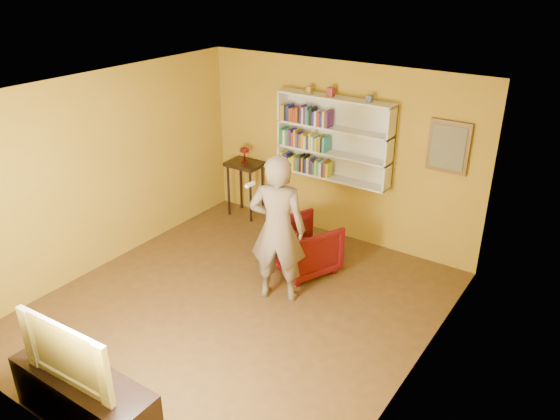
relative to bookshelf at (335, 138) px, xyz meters
The scene contains 16 objects.
room_shell 2.48m from the bookshelf, 90.00° to the right, with size 5.30×5.80×2.88m.
bookshelf is the anchor object (origin of this frame).
books_row_lower 0.64m from the bookshelf, 165.95° to the right, with size 0.85×0.18×0.27m.
books_row_middle 0.50m from the bookshelf, 167.65° to the right, with size 0.78×0.19×0.26m.
books_row_upper 0.55m from the bookshelf, 166.74° to the right, with size 0.82×0.19×0.27m.
ornament_left 0.79m from the bookshelf, behind, with size 0.07×0.07×0.10m, color olive.
ornament_centre 0.69m from the bookshelf, 140.37° to the right, with size 0.09×0.09×0.12m, color maroon.
ornament_right 0.85m from the bookshelf, ahead, with size 0.07×0.07×0.10m, color #4B587D.
framed_painting 1.66m from the bookshelf, ahead, with size 0.55×0.05×0.70m.
console_table 1.78m from the bookshelf, behind, with size 0.58×0.44×0.95m.
ruby_lustre 1.65m from the bookshelf, behind, with size 0.16×0.15×0.26m.
armchair 1.69m from the bookshelf, 79.64° to the right, with size 0.79×0.81×0.74m, color #46050A.
person 2.02m from the bookshelf, 81.76° to the right, with size 0.71×0.46×1.94m, color #6A5B4E.
game_remote 2.16m from the bookshelf, 88.40° to the right, with size 0.04×0.15×0.04m, color silver.
tv_cabinet 4.84m from the bookshelf, 90.06° to the right, with size 1.56×0.47×0.56m, color black.
television 4.71m from the bookshelf, 90.06° to the right, with size 1.10×0.14×0.63m, color black.
Camera 1 is at (3.66, -4.42, 4.01)m, focal length 35.00 mm.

